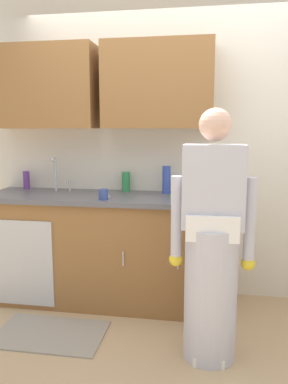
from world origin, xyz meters
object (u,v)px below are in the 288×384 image
bottle_soap (26,180)px  cup_by_sink (103,194)px  person_at_sink (212,256)px  knife_on_counter (107,195)px  sink (54,195)px  sponge (177,196)px  bottle_water_short (166,180)px  bottle_cleaner_spray (126,182)px

bottle_soap → cup_by_sink: size_ratio=1.99×
person_at_sink → knife_on_counter: (-0.88, 0.74, 0.25)m
bottle_soap → person_at_sink: bearing=-28.9°
sink → bottle_soap: bearing=149.5°
sink → sponge: 1.08m
person_at_sink → bottle_soap: size_ratio=9.69×
sponge → cup_by_sink: bearing=-163.4°
bottle_water_short → knife_on_counter: size_ratio=1.00×
bottle_cleaner_spray → bottle_soap: (-0.95, -0.02, -0.00)m
bottle_soap → cup_by_sink: 0.97m
cup_by_sink → knife_on_counter: cup_by_sink is taller
bottle_soap → bottle_cleaner_spray: bearing=0.9°
bottle_soap → knife_on_counter: (0.83, -0.21, -0.08)m
bottle_soap → sink: bearing=-30.5°
bottle_water_short → person_at_sink: bearing=-66.5°
bottle_water_short → sponge: 0.27m
person_at_sink → bottle_water_short: bearing=113.5°
sponge → bottle_water_short: bearing=117.6°
person_at_sink → bottle_water_short: size_ratio=6.77×
cup_by_sink → knife_on_counter: (-0.03, 0.22, -0.04)m
bottle_cleaner_spray → cup_by_sink: size_ratio=2.07×
person_at_sink → cup_by_sink: bearing=148.8°
bottle_water_short → bottle_cleaner_spray: bearing=171.0°
sponge → bottle_cleaner_spray: bearing=150.5°
sink → bottle_soap: size_ratio=2.99×
knife_on_counter → sponge: bearing=-115.6°
knife_on_counter → bottle_water_short: bearing=-92.1°
sink → bottle_water_short: sink is taller
bottle_cleaner_spray → bottle_water_short: bottle_water_short is taller
sink → knife_on_counter: 0.48m
bottle_soap → cup_by_sink: bottle_soap is taller
sink → person_at_sink: bearing=-28.4°
sponge → bottle_soap: bearing=169.8°
sink → sponge: (1.08, -0.05, 0.03)m
bottle_cleaner_spray → sponge: bearing=-29.5°
sink → knife_on_counter: size_ratio=2.08×
person_at_sink → cup_by_sink: (-0.85, 0.52, 0.29)m
sink → bottle_water_short: size_ratio=2.09×
bottle_cleaner_spray → sponge: size_ratio=1.58×
sink → bottle_cleaner_spray: size_ratio=2.87×
knife_on_counter → sponge: size_ratio=2.18×
bottle_cleaner_spray → bottle_water_short: size_ratio=0.73×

